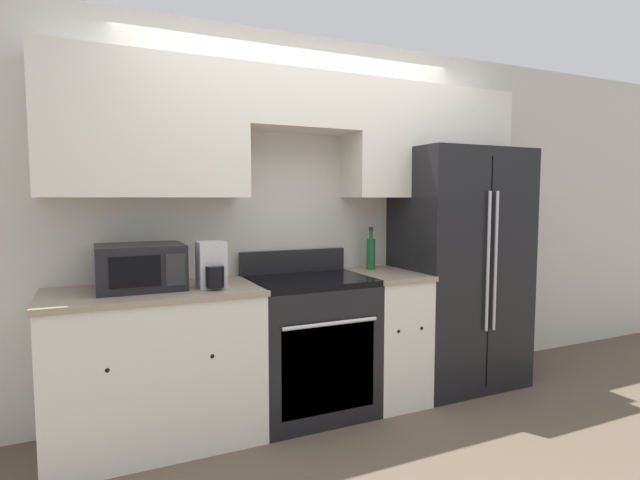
% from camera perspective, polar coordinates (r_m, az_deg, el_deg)
% --- Properties ---
extents(ground_plane, '(12.00, 12.00, 0.00)m').
position_cam_1_polar(ground_plane, '(3.36, 2.38, -20.70)').
color(ground_plane, brown).
extents(wall_back, '(8.00, 0.39, 2.60)m').
position_cam_1_polar(wall_back, '(3.57, -1.80, 6.14)').
color(wall_back, beige).
rests_on(wall_back, ground_plane).
extents(lower_cabinets_left, '(1.21, 0.64, 0.92)m').
position_cam_1_polar(lower_cabinets_left, '(3.18, -18.29, -13.53)').
color(lower_cabinets_left, silver).
rests_on(lower_cabinets_left, ground_plane).
extents(lower_cabinets_right, '(0.43, 0.64, 0.92)m').
position_cam_1_polar(lower_cabinets_right, '(3.70, 7.45, -10.71)').
color(lower_cabinets_right, silver).
rests_on(lower_cabinets_right, ground_plane).
extents(oven_range, '(0.79, 0.65, 1.08)m').
position_cam_1_polar(oven_range, '(3.42, -1.24, -11.87)').
color(oven_range, black).
rests_on(oven_range, ground_plane).
extents(refrigerator, '(0.94, 0.78, 1.82)m').
position_cam_1_polar(refrigerator, '(4.05, 15.11, -3.01)').
color(refrigerator, black).
rests_on(refrigerator, ground_plane).
extents(microwave, '(0.48, 0.41, 0.26)m').
position_cam_1_polar(microwave, '(3.09, -19.85, -2.88)').
color(microwave, black).
rests_on(microwave, lower_cabinets_left).
extents(bottle, '(0.06, 0.06, 0.31)m').
position_cam_1_polar(bottle, '(3.73, 5.83, -1.44)').
color(bottle, '#195928').
rests_on(bottle, lower_cabinets_right).
extents(coffee_maker, '(0.16, 0.22, 0.27)m').
position_cam_1_polar(coffee_maker, '(3.00, -12.25, -3.00)').
color(coffee_maker, '#B7B7BC').
rests_on(coffee_maker, lower_cabinets_left).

